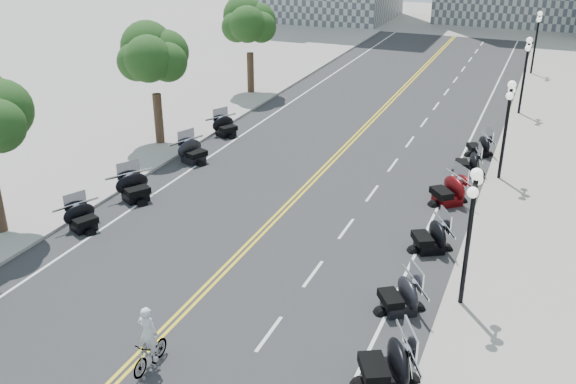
% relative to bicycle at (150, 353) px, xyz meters
% --- Properties ---
extents(ground, '(160.00, 160.00, 0.00)m').
position_rel_bicycle_xyz_m(ground, '(-0.63, 2.82, -0.50)').
color(ground, gray).
extents(road, '(16.00, 90.00, 0.01)m').
position_rel_bicycle_xyz_m(road, '(-0.63, 12.82, -0.50)').
color(road, '#333335').
rests_on(road, ground).
extents(centerline_yellow_a, '(0.12, 90.00, 0.00)m').
position_rel_bicycle_xyz_m(centerline_yellow_a, '(-0.75, 12.82, -0.49)').
color(centerline_yellow_a, yellow).
rests_on(centerline_yellow_a, road).
extents(centerline_yellow_b, '(0.12, 90.00, 0.00)m').
position_rel_bicycle_xyz_m(centerline_yellow_b, '(-0.51, 12.82, -0.49)').
color(centerline_yellow_b, yellow).
rests_on(centerline_yellow_b, road).
extents(edge_line_north, '(0.12, 90.00, 0.00)m').
position_rel_bicycle_xyz_m(edge_line_north, '(5.77, 12.82, -0.49)').
color(edge_line_north, white).
rests_on(edge_line_north, road).
extents(edge_line_south, '(0.12, 90.00, 0.00)m').
position_rel_bicycle_xyz_m(edge_line_south, '(-7.03, 12.82, -0.49)').
color(edge_line_south, white).
rests_on(edge_line_south, road).
extents(lane_dash_6, '(0.12, 2.00, 0.00)m').
position_rel_bicycle_xyz_m(lane_dash_6, '(2.57, 2.82, -0.49)').
color(lane_dash_6, white).
rests_on(lane_dash_6, road).
extents(lane_dash_7, '(0.12, 2.00, 0.00)m').
position_rel_bicycle_xyz_m(lane_dash_7, '(2.57, 6.82, -0.49)').
color(lane_dash_7, white).
rests_on(lane_dash_7, road).
extents(lane_dash_8, '(0.12, 2.00, 0.00)m').
position_rel_bicycle_xyz_m(lane_dash_8, '(2.57, 10.82, -0.49)').
color(lane_dash_8, white).
rests_on(lane_dash_8, road).
extents(lane_dash_9, '(0.12, 2.00, 0.00)m').
position_rel_bicycle_xyz_m(lane_dash_9, '(2.57, 14.82, -0.49)').
color(lane_dash_9, white).
rests_on(lane_dash_9, road).
extents(lane_dash_10, '(0.12, 2.00, 0.00)m').
position_rel_bicycle_xyz_m(lane_dash_10, '(2.57, 18.82, -0.49)').
color(lane_dash_10, white).
rests_on(lane_dash_10, road).
extents(lane_dash_11, '(0.12, 2.00, 0.00)m').
position_rel_bicycle_xyz_m(lane_dash_11, '(2.57, 22.82, -0.49)').
color(lane_dash_11, white).
rests_on(lane_dash_11, road).
extents(lane_dash_12, '(0.12, 2.00, 0.00)m').
position_rel_bicycle_xyz_m(lane_dash_12, '(2.57, 26.82, -0.49)').
color(lane_dash_12, white).
rests_on(lane_dash_12, road).
extents(lane_dash_13, '(0.12, 2.00, 0.00)m').
position_rel_bicycle_xyz_m(lane_dash_13, '(2.57, 30.82, -0.49)').
color(lane_dash_13, white).
rests_on(lane_dash_13, road).
extents(lane_dash_14, '(0.12, 2.00, 0.00)m').
position_rel_bicycle_xyz_m(lane_dash_14, '(2.57, 34.82, -0.49)').
color(lane_dash_14, white).
rests_on(lane_dash_14, road).
extents(lane_dash_15, '(0.12, 2.00, 0.00)m').
position_rel_bicycle_xyz_m(lane_dash_15, '(2.57, 38.82, -0.49)').
color(lane_dash_15, white).
rests_on(lane_dash_15, road).
extents(lane_dash_16, '(0.12, 2.00, 0.00)m').
position_rel_bicycle_xyz_m(lane_dash_16, '(2.57, 42.82, -0.49)').
color(lane_dash_16, white).
rests_on(lane_dash_16, road).
extents(lane_dash_17, '(0.12, 2.00, 0.00)m').
position_rel_bicycle_xyz_m(lane_dash_17, '(2.57, 46.82, -0.49)').
color(lane_dash_17, white).
rests_on(lane_dash_17, road).
extents(lane_dash_18, '(0.12, 2.00, 0.00)m').
position_rel_bicycle_xyz_m(lane_dash_18, '(2.57, 50.82, -0.49)').
color(lane_dash_18, white).
rests_on(lane_dash_18, road).
extents(lane_dash_19, '(0.12, 2.00, 0.00)m').
position_rel_bicycle_xyz_m(lane_dash_19, '(2.57, 54.82, -0.49)').
color(lane_dash_19, white).
rests_on(lane_dash_19, road).
extents(sidewalk_north, '(5.00, 90.00, 0.15)m').
position_rel_bicycle_xyz_m(sidewalk_north, '(9.87, 12.82, -0.42)').
color(sidewalk_north, '#9E9991').
rests_on(sidewalk_north, ground).
extents(sidewalk_south, '(5.00, 90.00, 0.15)m').
position_rel_bicycle_xyz_m(sidewalk_south, '(-11.13, 12.82, -0.42)').
color(sidewalk_south, '#9E9991').
rests_on(sidewalk_south, ground).
extents(street_lamp_2, '(0.50, 1.20, 4.90)m').
position_rel_bicycle_xyz_m(street_lamp_2, '(7.97, 6.82, 2.10)').
color(street_lamp_2, black).
rests_on(street_lamp_2, sidewalk_north).
extents(street_lamp_3, '(0.50, 1.20, 4.90)m').
position_rel_bicycle_xyz_m(street_lamp_3, '(7.97, 18.82, 2.10)').
color(street_lamp_3, black).
rests_on(street_lamp_3, sidewalk_north).
extents(street_lamp_4, '(0.50, 1.20, 4.90)m').
position_rel_bicycle_xyz_m(street_lamp_4, '(7.97, 30.82, 2.10)').
color(street_lamp_4, black).
rests_on(street_lamp_4, sidewalk_north).
extents(street_lamp_5, '(0.50, 1.20, 4.90)m').
position_rel_bicycle_xyz_m(street_lamp_5, '(7.97, 42.82, 2.10)').
color(street_lamp_5, black).
rests_on(street_lamp_5, sidewalk_north).
extents(tree_3, '(4.80, 4.80, 9.20)m').
position_rel_bicycle_xyz_m(tree_3, '(-10.63, 16.82, 4.25)').
color(tree_3, '#235619').
rests_on(tree_3, sidewalk_south).
extents(tree_4, '(4.80, 4.80, 9.20)m').
position_rel_bicycle_xyz_m(tree_4, '(-10.63, 28.82, 4.25)').
color(tree_4, '#235619').
rests_on(tree_4, sidewalk_south).
extents(motorcycle_n_5, '(3.03, 3.03, 1.56)m').
position_rel_bicycle_xyz_m(motorcycle_n_5, '(6.62, 1.92, 0.28)').
color(motorcycle_n_5, black).
rests_on(motorcycle_n_5, road).
extents(motorcycle_n_6, '(2.70, 2.70, 1.36)m').
position_rel_bicycle_xyz_m(motorcycle_n_6, '(6.09, 5.70, 0.18)').
color(motorcycle_n_6, black).
rests_on(motorcycle_n_6, road).
extents(motorcycle_n_7, '(2.72, 2.72, 1.39)m').
position_rel_bicycle_xyz_m(motorcycle_n_7, '(6.20, 10.31, 0.19)').
color(motorcycle_n_7, black).
rests_on(motorcycle_n_7, road).
extents(motorcycle_n_8, '(2.96, 2.96, 1.47)m').
position_rel_bicycle_xyz_m(motorcycle_n_8, '(6.07, 15.06, 0.24)').
color(motorcycle_n_8, '#590A0C').
rests_on(motorcycle_n_8, road).
extents(motorcycle_n_9, '(2.26, 2.26, 1.29)m').
position_rel_bicycle_xyz_m(motorcycle_n_9, '(6.38, 19.19, 0.14)').
color(motorcycle_n_9, black).
rests_on(motorcycle_n_9, road).
extents(motorcycle_n_10, '(2.39, 2.39, 1.24)m').
position_rel_bicycle_xyz_m(motorcycle_n_10, '(6.55, 22.08, 0.12)').
color(motorcycle_n_10, black).
rests_on(motorcycle_n_10, road).
extents(motorcycle_s_6, '(2.37, 2.37, 1.25)m').
position_rel_bicycle_xyz_m(motorcycle_s_6, '(-7.71, 6.44, 0.13)').
color(motorcycle_s_6, black).
rests_on(motorcycle_s_6, road).
extents(motorcycle_s_7, '(2.78, 2.78, 1.41)m').
position_rel_bicycle_xyz_m(motorcycle_s_7, '(-7.44, 9.83, 0.21)').
color(motorcycle_s_7, black).
rests_on(motorcycle_s_7, road).
extents(motorcycle_s_8, '(2.54, 2.54, 1.37)m').
position_rel_bicycle_xyz_m(motorcycle_s_8, '(-7.43, 15.12, 0.19)').
color(motorcycle_s_8, black).
rests_on(motorcycle_s_8, road).
extents(motorcycle_s_9, '(2.51, 2.51, 1.29)m').
position_rel_bicycle_xyz_m(motorcycle_s_9, '(-7.89, 19.69, 0.15)').
color(motorcycle_s_9, black).
rests_on(motorcycle_s_9, road).
extents(bicycle, '(0.51, 1.67, 1.00)m').
position_rel_bicycle_xyz_m(bicycle, '(0.00, 0.00, 0.00)').
color(bicycle, '#A51414').
rests_on(bicycle, road).
extents(cyclist_rider, '(0.64, 0.42, 1.76)m').
position_rel_bicycle_xyz_m(cyclist_rider, '(0.00, 0.00, 1.38)').
color(cyclist_rider, white).
rests_on(cyclist_rider, bicycle).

